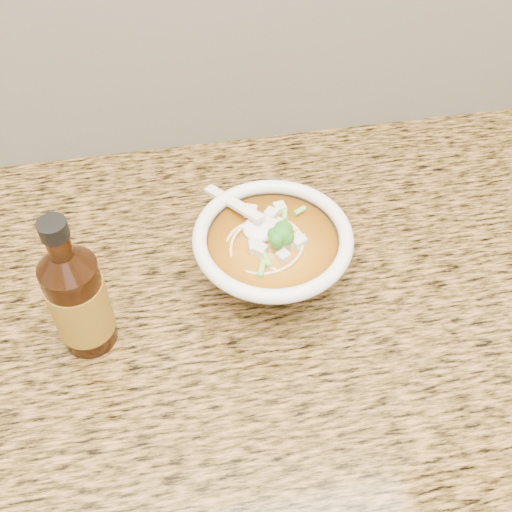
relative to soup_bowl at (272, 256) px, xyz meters
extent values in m
cube|color=#382010|center=(-0.04, -0.03, -0.51)|extent=(4.00, 0.65, 0.86)
cube|color=#9D6539|center=(-0.04, -0.03, -0.06)|extent=(4.00, 0.68, 0.04)
cylinder|color=white|center=(0.00, 0.00, -0.04)|extent=(0.08, 0.08, 0.01)
torus|color=white|center=(0.00, 0.00, 0.03)|extent=(0.19, 0.19, 0.02)
torus|color=beige|center=(-0.02, -0.01, 0.03)|extent=(0.08, 0.08, 0.00)
torus|color=beige|center=(0.02, 0.01, 0.03)|extent=(0.11, 0.11, 0.00)
torus|color=beige|center=(-0.01, -0.01, 0.02)|extent=(0.10, 0.10, 0.00)
torus|color=beige|center=(0.00, -0.01, 0.02)|extent=(0.08, 0.08, 0.00)
torus|color=beige|center=(0.01, -0.01, 0.02)|extent=(0.10, 0.10, 0.00)
torus|color=beige|center=(0.00, -0.01, 0.02)|extent=(0.10, 0.10, 0.00)
torus|color=beige|center=(0.01, -0.01, 0.02)|extent=(0.09, 0.09, 0.00)
torus|color=beige|center=(-0.01, 0.01, 0.02)|extent=(0.11, 0.11, 0.00)
cube|color=silver|center=(-0.02, -0.01, 0.03)|extent=(0.02, 0.02, 0.01)
cube|color=silver|center=(-0.03, -0.03, 0.03)|extent=(0.02, 0.02, 0.01)
cube|color=silver|center=(0.00, 0.02, 0.03)|extent=(0.02, 0.02, 0.01)
cube|color=silver|center=(-0.02, -0.04, 0.03)|extent=(0.02, 0.02, 0.02)
cube|color=silver|center=(0.01, -0.04, 0.03)|extent=(0.02, 0.02, 0.01)
cube|color=silver|center=(0.04, 0.00, 0.03)|extent=(0.02, 0.02, 0.02)
cube|color=silver|center=(0.01, 0.03, 0.03)|extent=(0.02, 0.02, 0.02)
cube|color=silver|center=(-0.05, -0.01, 0.03)|extent=(0.02, 0.02, 0.01)
cube|color=silver|center=(-0.01, 0.05, 0.03)|extent=(0.02, 0.02, 0.01)
cube|color=silver|center=(-0.01, -0.02, 0.03)|extent=(0.02, 0.02, 0.01)
ellipsoid|color=#196014|center=(0.00, -0.01, 0.05)|extent=(0.04, 0.04, 0.03)
cylinder|color=#79CF4F|center=(-0.02, 0.03, 0.03)|extent=(0.02, 0.01, 0.01)
cylinder|color=#79CF4F|center=(-0.04, -0.02, 0.03)|extent=(0.02, 0.01, 0.01)
cylinder|color=#79CF4F|center=(0.03, 0.02, 0.03)|extent=(0.02, 0.02, 0.01)
cylinder|color=#79CF4F|center=(-0.03, -0.04, 0.03)|extent=(0.02, 0.02, 0.01)
cylinder|color=#79CF4F|center=(0.01, 0.06, 0.03)|extent=(0.02, 0.01, 0.01)
cylinder|color=#79CF4F|center=(-0.03, -0.03, 0.03)|extent=(0.02, 0.02, 0.01)
ellipsoid|color=white|center=(-0.01, 0.02, 0.03)|extent=(0.04, 0.04, 0.02)
cube|color=white|center=(-0.04, 0.06, 0.04)|extent=(0.06, 0.09, 0.03)
cylinder|color=#3C1A08|center=(-0.22, -0.05, 0.02)|extent=(0.08, 0.08, 0.13)
cylinder|color=#3C1A08|center=(-0.22, -0.05, 0.12)|extent=(0.03, 0.03, 0.03)
cylinder|color=black|center=(-0.22, -0.05, 0.14)|extent=(0.04, 0.04, 0.02)
cylinder|color=red|center=(-0.22, -0.05, 0.02)|extent=(0.08, 0.08, 0.08)
camera|label=1|loc=(-0.11, -0.49, 0.59)|focal=45.00mm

